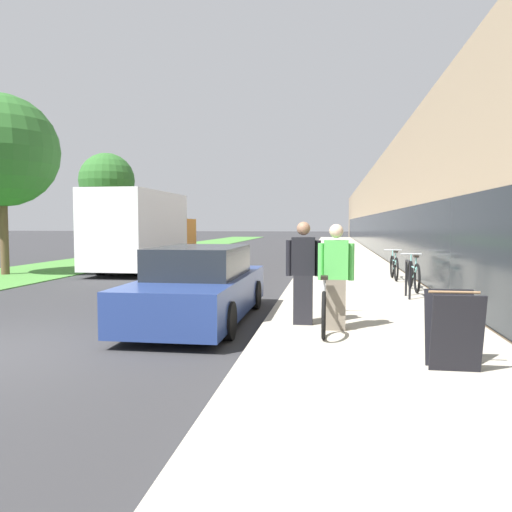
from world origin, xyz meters
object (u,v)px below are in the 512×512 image
cruiser_bike_middle (394,267)px  parked_sedan_curbside (200,287)px  person_bystander (303,273)px  sandwich_board_sign (453,330)px  moving_truck (144,232)px  person_rider (336,277)px  street_tree_far (107,181)px  cruiser_bike_nearest (414,275)px  street_tree_near (1,151)px  bike_rack_hoop (408,275)px  tandem_bicycle (325,302)px

cruiser_bike_middle → parked_sedan_curbside: (-4.26, -6.31, 0.12)m
person_bystander → sandwich_board_sign: (1.83, -2.32, -0.40)m
parked_sedan_curbside → moving_truck: size_ratio=0.66×
person_rider → street_tree_far: (-11.45, 16.52, 3.00)m
person_bystander → cruiser_bike_nearest: size_ratio=0.98×
cruiser_bike_middle → moving_truck: bearing=161.3°
street_tree_near → parked_sedan_curbside: bearing=-38.3°
cruiser_bike_middle → street_tree_near: size_ratio=0.26×
cruiser_bike_nearest → bike_rack_hoop: bearing=-104.2°
person_bystander → street_tree_far: (-10.92, 16.15, 2.98)m
tandem_bicycle → sandwich_board_sign: (1.48, -2.33, 0.07)m
person_bystander → cruiser_bike_middle: person_bystander is taller
person_bystander → bike_rack_hoop: 3.95m
bike_rack_hoop → cruiser_bike_nearest: size_ratio=0.49×
street_tree_far → bike_rack_hoop: bearing=-44.5°
tandem_bicycle → street_tree_near: 14.08m
sandwich_board_sign → moving_truck: bearing=124.3°
moving_truck → cruiser_bike_middle: bearing=-18.7°
street_tree_near → tandem_bicycle: bearing=-34.6°
moving_truck → street_tree_far: size_ratio=1.33×
bike_rack_hoop → cruiser_bike_middle: 3.74m
tandem_bicycle → street_tree_far: size_ratio=0.53×
parked_sedan_curbside → moving_truck: (-4.68, 9.34, 0.86)m
sandwich_board_sign → street_tree_far: 22.70m
cruiser_bike_middle → sandwich_board_sign: bearing=-93.1°
person_bystander → cruiser_bike_nearest: bearing=61.4°
person_rider → sandwich_board_sign: person_rider is taller
tandem_bicycle → street_tree_near: (-11.17, 7.69, 3.79)m
bike_rack_hoop → parked_sedan_curbside: (-4.10, -2.58, -0.02)m
person_bystander → street_tree_near: bearing=144.5°
sandwich_board_sign → street_tree_near: 16.56m
street_tree_near → street_tree_far: street_tree_near is taller
parked_sedan_curbside → street_tree_far: 18.18m
parked_sedan_curbside → street_tree_far: size_ratio=0.88×
sandwich_board_sign → cruiser_bike_nearest: bearing=84.5°
person_bystander → moving_truck: size_ratio=0.24×
bike_rack_hoop → sandwich_board_sign: bearing=-93.5°
person_rider → parked_sedan_curbside: size_ratio=0.35×
tandem_bicycle → parked_sedan_curbside: 2.39m
sandwich_board_sign → street_tree_near: bearing=141.6°
cruiser_bike_middle → street_tree_far: size_ratio=0.31×
person_bystander → moving_truck: moving_truck is taller
sandwich_board_sign → person_rider: bearing=123.8°
parked_sedan_curbside → street_tree_near: (-8.88, 7.00, 3.67)m
tandem_bicycle → sandwich_board_sign: bearing=-57.6°
tandem_bicycle → cruiser_bike_middle: tandem_bicycle is taller
street_tree_near → street_tree_far: bearing=90.7°
tandem_bicycle → cruiser_bike_middle: size_ratio=1.75×
person_rider → sandwich_board_sign: (1.30, -1.95, -0.38)m
cruiser_bike_middle → street_tree_far: (-13.25, 9.14, 3.46)m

